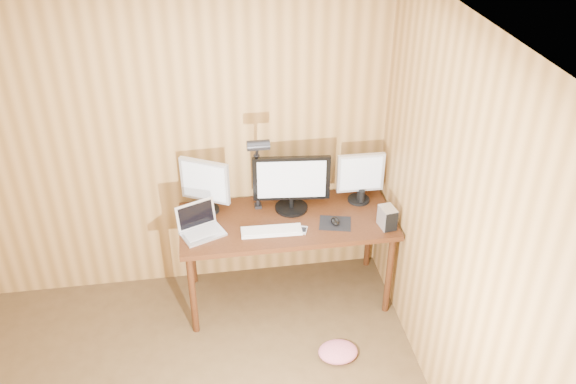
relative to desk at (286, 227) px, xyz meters
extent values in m
plane|color=silver|center=(-0.93, -1.70, 1.87)|extent=(4.00, 4.00, 0.00)
plane|color=#A7763C|center=(-0.93, 0.30, 0.62)|extent=(4.00, 0.00, 4.00)
plane|color=#A7763C|center=(0.82, -1.70, 0.62)|extent=(0.00, 4.00, 4.00)
cube|color=#3C1C0C|center=(0.00, -0.07, 0.10)|extent=(1.60, 0.70, 0.04)
cube|color=#3C1C0C|center=(0.00, 0.25, -0.17)|extent=(1.48, 0.02, 0.51)
cylinder|color=#3C1C0C|center=(-0.74, -0.36, -0.27)|extent=(0.05, 0.05, 0.71)
cylinder|color=#3C1C0C|center=(-0.74, 0.22, -0.27)|extent=(0.05, 0.05, 0.71)
cylinder|color=#3C1C0C|center=(0.74, -0.36, -0.27)|extent=(0.05, 0.05, 0.71)
cylinder|color=#3C1C0C|center=(0.74, 0.22, -0.27)|extent=(0.05, 0.05, 0.71)
cylinder|color=black|center=(0.05, 0.06, 0.13)|extent=(0.25, 0.25, 0.02)
cylinder|color=black|center=(0.05, 0.06, 0.18)|extent=(0.04, 0.04, 0.07)
cube|color=black|center=(0.05, 0.06, 0.39)|extent=(0.58, 0.09, 0.36)
cube|color=silver|center=(0.05, 0.04, 0.39)|extent=(0.51, 0.05, 0.31)
cylinder|color=black|center=(-0.59, 0.13, 0.13)|extent=(0.18, 0.18, 0.02)
cylinder|color=black|center=(-0.59, 0.13, 0.18)|extent=(0.04, 0.04, 0.08)
cube|color=silver|center=(-0.59, 0.13, 0.39)|extent=(0.36, 0.21, 0.34)
cube|color=silver|center=(-0.60, 0.11, 0.39)|extent=(0.30, 0.16, 0.29)
cylinder|color=black|center=(0.59, 0.09, 0.13)|extent=(0.17, 0.17, 0.02)
cylinder|color=black|center=(0.59, 0.09, 0.18)|extent=(0.03, 0.03, 0.08)
cube|color=silver|center=(0.59, 0.09, 0.38)|extent=(0.36, 0.04, 0.32)
cube|color=silver|center=(0.59, 0.08, 0.38)|extent=(0.32, 0.01, 0.27)
cube|color=silver|center=(-0.63, -0.18, 0.13)|extent=(0.35, 0.31, 0.02)
cube|color=silver|center=(-0.67, -0.08, 0.24)|extent=(0.29, 0.16, 0.20)
cube|color=black|center=(-0.67, -0.08, 0.24)|extent=(0.25, 0.13, 0.16)
cube|color=#B2B2B7|center=(-0.63, -0.18, 0.14)|extent=(0.28, 0.21, 0.00)
cube|color=white|center=(-0.14, -0.22, 0.13)|extent=(0.44, 0.15, 0.02)
cube|color=white|center=(-0.14, -0.22, 0.14)|extent=(0.41, 0.12, 0.00)
cube|color=black|center=(0.34, -0.18, 0.12)|extent=(0.27, 0.24, 0.00)
ellipsoid|color=black|center=(0.34, -0.18, 0.14)|extent=(0.10, 0.12, 0.04)
cube|color=silver|center=(0.71, -0.28, 0.20)|extent=(0.12, 0.15, 0.16)
cube|color=black|center=(0.72, -0.35, 0.20)|extent=(0.09, 0.02, 0.16)
cube|color=silver|center=(0.10, -0.24, 0.13)|extent=(0.08, 0.10, 0.01)
cube|color=black|center=(0.10, -0.24, 0.13)|extent=(0.05, 0.07, 0.00)
cylinder|color=black|center=(0.60, 0.05, 0.18)|extent=(0.05, 0.05, 0.12)
cube|color=black|center=(-0.20, 0.12, 0.11)|extent=(0.05, 0.06, 0.06)
cylinder|color=black|center=(-0.20, 0.12, 0.35)|extent=(0.03, 0.03, 0.45)
sphere|color=black|center=(-0.20, 0.12, 0.57)|extent=(0.05, 0.05, 0.05)
cylinder|color=black|center=(-0.20, 0.06, 0.66)|extent=(0.02, 0.16, 0.19)
cylinder|color=black|center=(-0.20, -0.04, 0.74)|extent=(0.16, 0.07, 0.07)
camera|label=1|loc=(-0.56, -3.79, 2.71)|focal=38.00mm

